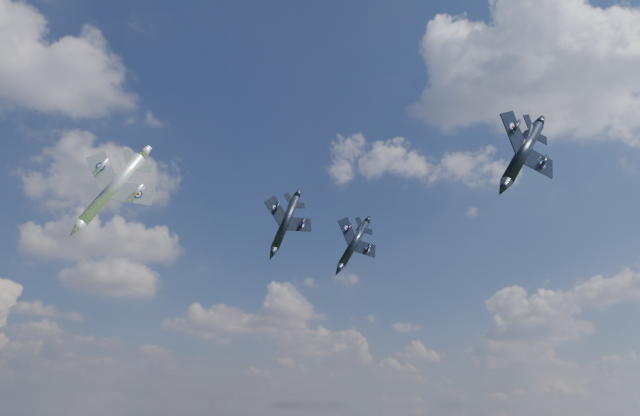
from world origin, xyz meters
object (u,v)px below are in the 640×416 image
jet_left_silver (112,188)px  jet_high_navy (354,244)px  jet_right_navy (523,153)px  jet_lead_navy (286,222)px

jet_left_silver → jet_high_navy: bearing=45.9°
jet_right_navy → jet_high_navy: bearing=78.0°
jet_high_navy → jet_left_silver: bearing=-161.8°
jet_right_navy → jet_left_silver: 49.52m
jet_lead_navy → jet_left_silver: size_ratio=0.85×
jet_lead_navy → jet_left_silver: (-25.19, -3.89, -0.17)m
jet_right_navy → jet_left_silver: bearing=143.1°
jet_high_navy → jet_lead_navy: bearing=-147.9°
jet_lead_navy → jet_high_navy: size_ratio=0.81×
jet_lead_navy → jet_high_navy: jet_high_navy is taller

